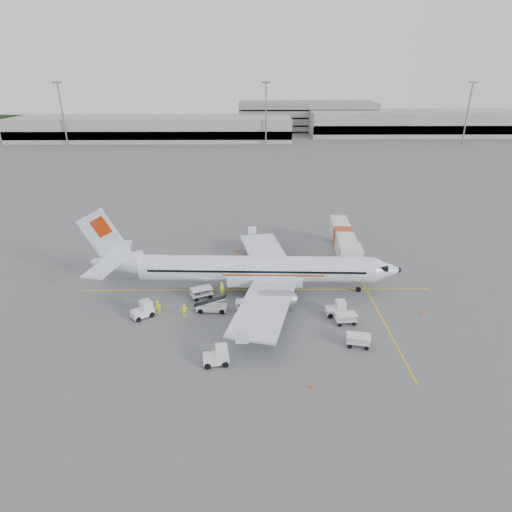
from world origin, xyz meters
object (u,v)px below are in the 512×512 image
object	(u,v)px
aircraft	(257,252)
jet_bridge	(342,243)
tug_aft	(142,310)
belt_loader	(212,302)
tug_mid	(216,355)
tug_fore	(336,308)

from	to	relation	value
aircraft	jet_bridge	distance (m)	16.54
jet_bridge	tug_aft	bearing A→B (deg)	-143.74
belt_loader	tug_aft	world-z (taller)	belt_loader
tug_mid	tug_aft	world-z (taller)	tug_mid
tug_fore	tug_aft	distance (m)	21.74
aircraft	tug_fore	size ratio (longest dim) A/B	16.76
jet_bridge	tug_fore	size ratio (longest dim) A/B	7.75
aircraft	jet_bridge	size ratio (longest dim) A/B	2.16
aircraft	tug_mid	xyz separation A→B (m)	(-4.01, -14.68, -4.27)
tug_fore	tug_mid	xyz separation A→B (m)	(-12.86, -8.70, 0.07)
tug_mid	jet_bridge	bearing A→B (deg)	48.08
tug_aft	jet_bridge	bearing A→B (deg)	-6.25
jet_bridge	tug_aft	size ratio (longest dim) A/B	7.31
jet_bridge	aircraft	bearing A→B (deg)	-137.59
aircraft	tug_mid	size ratio (longest dim) A/B	15.55
tug_mid	tug_aft	size ratio (longest dim) A/B	1.02
belt_loader	tug_fore	distance (m)	14.10
belt_loader	tug_mid	bearing A→B (deg)	-79.35
belt_loader	tug_fore	xyz separation A→B (m)	(14.06, -1.03, -0.36)
tug_fore	tug_mid	size ratio (longest dim) A/B	0.93
aircraft	tug_fore	bearing A→B (deg)	-31.95
jet_bridge	tug_fore	bearing A→B (deg)	-99.75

